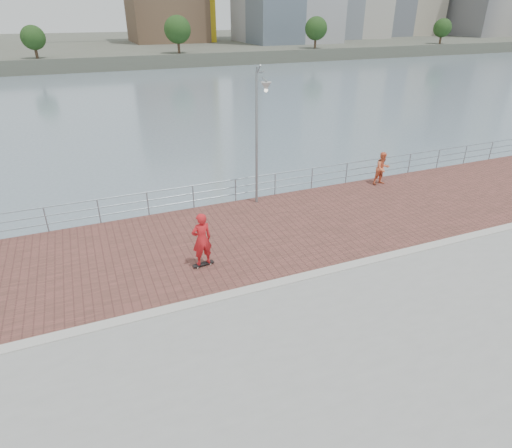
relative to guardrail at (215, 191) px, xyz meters
name	(u,v)px	position (x,y,z in m)	size (l,w,h in m)	color
water	(277,330)	(0.00, -7.00, -2.69)	(400.00, 400.00, 0.00)	slate
seawall	(364,423)	(0.00, -12.00, -1.69)	(40.00, 24.00, 2.00)	gray
brick_lane	(241,236)	(0.00, -3.40, -0.68)	(40.00, 6.80, 0.02)	brown
curb	(279,283)	(0.00, -7.00, -0.66)	(40.00, 0.40, 0.06)	#B7B5AD
far_shore	(86,46)	(0.00, 115.50, -1.44)	(320.00, 95.00, 2.50)	#4C5142
guardrail	(215,191)	(0.00, 0.00, 0.00)	(39.06, 0.06, 1.13)	#8C9EA8
street_lamp	(260,115)	(1.89, -0.93, 3.52)	(0.43, 1.26, 5.93)	gray
skateboard	(203,264)	(-2.03, -4.98, -0.60)	(0.79, 0.28, 0.09)	black
skateboarder	(202,239)	(-2.03, -4.98, 0.40)	(0.72, 0.47, 1.97)	red
bystander	(382,168)	(8.78, -0.85, 0.19)	(0.83, 0.65, 1.71)	#F17347
shoreline_trees	(149,33)	(9.59, 70.00, 3.55)	(144.28, 5.04, 6.72)	#473323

